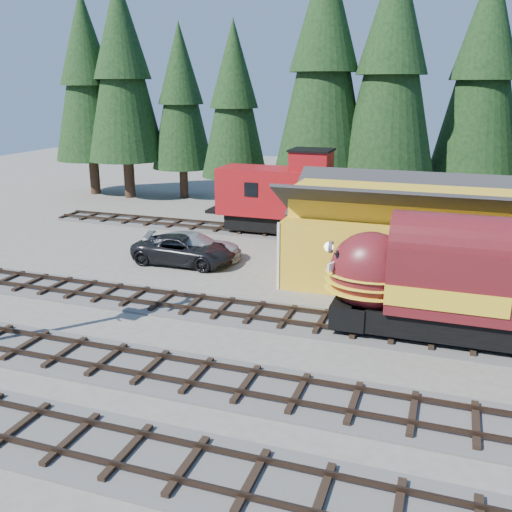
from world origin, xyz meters
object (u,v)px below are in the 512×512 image
(depot, at_px, (412,227))
(locomotive, at_px, (504,292))
(pickup_truck_a, at_px, (184,250))
(pickup_truck_b, at_px, (194,247))
(caboose, at_px, (296,197))

(depot, height_order, locomotive, depot)
(locomotive, xyz_separation_m, pickup_truck_a, (-16.15, 5.84, -1.47))
(pickup_truck_b, bearing_deg, depot, -107.35)
(depot, xyz_separation_m, pickup_truck_a, (-12.25, -0.66, -2.16))
(caboose, bearing_deg, locomotive, -49.65)
(depot, height_order, pickup_truck_b, depot)
(locomotive, xyz_separation_m, caboose, (-11.89, 14.00, 0.36))
(pickup_truck_a, height_order, pickup_truck_b, pickup_truck_a)
(depot, height_order, caboose, caboose)
(pickup_truck_b, bearing_deg, pickup_truck_a, 149.75)
(locomotive, distance_m, pickup_truck_b, 17.35)
(depot, bearing_deg, pickup_truck_b, 179.22)
(locomotive, height_order, pickup_truck_b, locomotive)
(pickup_truck_a, bearing_deg, depot, -87.17)
(locomotive, distance_m, pickup_truck_a, 17.24)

